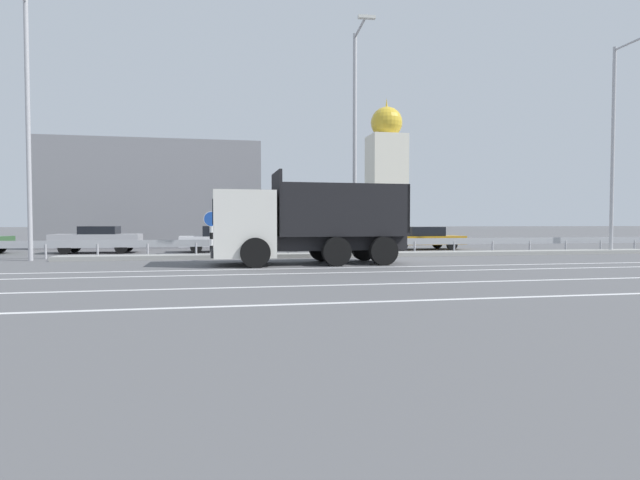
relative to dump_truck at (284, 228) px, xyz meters
The scene contains 18 objects.
ground_plane 5.18m from the dump_truck, ahead, with size 320.00×320.00×0.00m, color #565659.
lane_strip_0 2.45m from the dump_truck, 59.74° to the right, with size 50.73×0.16×0.01m, color silver.
lane_strip_1 3.80m from the dump_truck, 73.07° to the right, with size 50.73×0.16×0.01m, color silver.
lane_strip_2 6.59m from the dump_truck, 80.78° to the right, with size 50.73×0.16×0.01m, color silver.
lane_strip_3 9.21m from the dump_truck, 83.48° to the right, with size 50.73×0.16×0.01m, color silver.
median_island 6.19m from the dump_truck, 35.38° to the left, with size 27.90×1.10×0.18m, color gray.
median_guardrail 6.88m from the dump_truck, 43.74° to the left, with size 50.73×0.09×0.78m.
dump_truck is the anchor object (origin of this frame).
median_road_sign 4.44m from the dump_truck, 127.60° to the left, with size 0.66×0.16×2.04m.
street_lamp_0 11.39m from the dump_truck, 160.62° to the left, with size 0.71×2.63×10.52m.
street_lamp_1 6.40m from the dump_truck, 41.78° to the left, with size 0.71×2.58×9.98m.
street_lamp_2 18.04m from the dump_truck, 11.48° to the left, with size 0.70×2.46×10.36m.
parked_car_1 12.08m from the dump_truck, 134.73° to the left, with size 4.20×1.88×1.37m.
parked_car_2 8.75m from the dump_truck, 104.82° to the left, with size 4.62×1.96×1.37m.
parked_car_3 9.42m from the dump_truck, 71.35° to the left, with size 4.74×1.94×1.21m.
parked_car_4 12.43m from the dump_truck, 43.82° to the left, with size 4.92×2.16×1.31m.
background_building_0 19.70m from the dump_truck, 108.97° to the left, with size 12.88×12.57×6.52m, color gray.
church_tower 34.57m from the dump_truck, 65.22° to the left, with size 3.60×3.60×14.30m.
Camera 1 is at (-7.10, -19.23, 1.56)m, focal length 28.00 mm.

